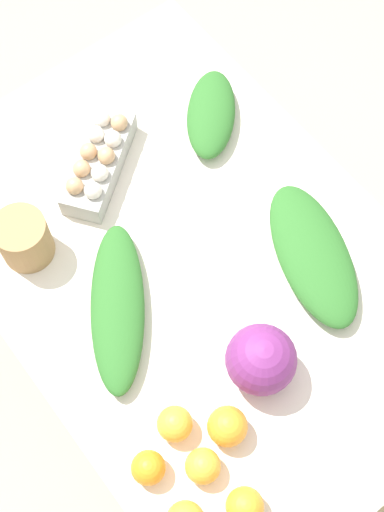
% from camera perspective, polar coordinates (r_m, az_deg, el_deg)
% --- Properties ---
extents(ground_plane, '(8.00, 8.00, 0.00)m').
position_cam_1_polar(ground_plane, '(2.30, 0.00, -8.00)').
color(ground_plane, '#C6B289').
extents(dining_table, '(1.28, 0.86, 0.75)m').
position_cam_1_polar(dining_table, '(1.69, 0.00, -1.76)').
color(dining_table, silver).
rests_on(dining_table, ground_plane).
extents(cabbage_purple, '(0.15, 0.15, 0.15)m').
position_cam_1_polar(cabbage_purple, '(1.44, 5.55, -8.25)').
color(cabbage_purple, '#7A2D75').
rests_on(cabbage_purple, dining_table).
extents(egg_carton, '(0.24, 0.28, 0.09)m').
position_cam_1_polar(egg_carton, '(1.68, -7.46, 7.60)').
color(egg_carton, '#A8A8A3').
rests_on(egg_carton, dining_table).
extents(paper_bag, '(0.12, 0.12, 0.12)m').
position_cam_1_polar(paper_bag, '(1.59, -13.31, 1.35)').
color(paper_bag, '#A87F51').
rests_on(paper_bag, dining_table).
extents(greens_bunch_dandelion, '(0.39, 0.27, 0.07)m').
position_cam_1_polar(greens_bunch_dandelion, '(1.58, 9.65, 0.13)').
color(greens_bunch_dandelion, '#2D6B28').
rests_on(greens_bunch_dandelion, dining_table).
extents(greens_bunch_kale, '(0.38, 0.32, 0.06)m').
position_cam_1_polar(greens_bunch_kale, '(1.53, -5.88, -4.19)').
color(greens_bunch_kale, '#2D6B28').
rests_on(greens_bunch_kale, dining_table).
extents(greens_bunch_beet_tops, '(0.27, 0.26, 0.06)m').
position_cam_1_polar(greens_bunch_beet_tops, '(1.76, 1.54, 11.30)').
color(greens_bunch_beet_tops, '#2D6B28').
rests_on(greens_bunch_beet_tops, dining_table).
extents(orange_0, '(0.07, 0.07, 0.07)m').
position_cam_1_polar(orange_0, '(1.45, -1.39, -13.28)').
color(orange_0, '#F9A833').
rests_on(orange_0, dining_table).
extents(orange_1, '(0.07, 0.07, 0.07)m').
position_cam_1_polar(orange_1, '(1.44, -3.52, -16.55)').
color(orange_1, orange).
rests_on(orange_1, dining_table).
extents(orange_2, '(0.07, 0.07, 0.07)m').
position_cam_1_polar(orange_2, '(1.43, 0.87, -16.45)').
color(orange_2, '#F9A833').
rests_on(orange_2, dining_table).
extents(orange_4, '(0.07, 0.07, 0.07)m').
position_cam_1_polar(orange_4, '(1.43, 4.25, -19.34)').
color(orange_4, orange).
rests_on(orange_4, dining_table).
extents(orange_5, '(0.08, 0.08, 0.08)m').
position_cam_1_polar(orange_5, '(1.44, 2.85, -13.45)').
color(orange_5, orange).
rests_on(orange_5, dining_table).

